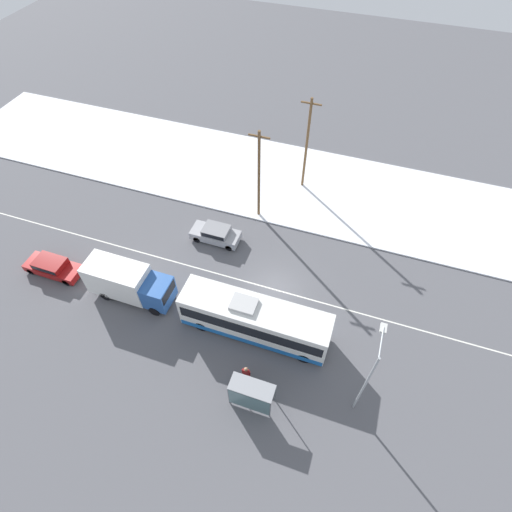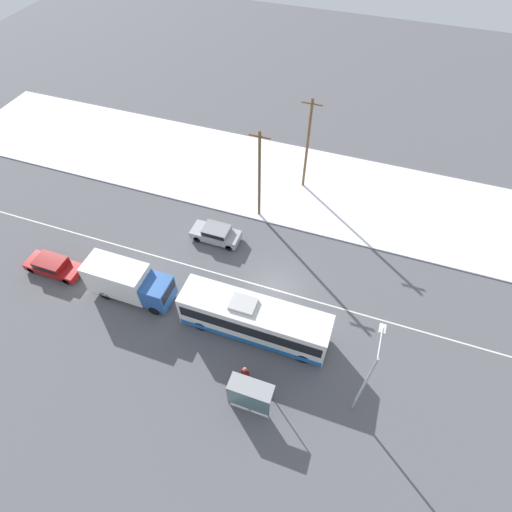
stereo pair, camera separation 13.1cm
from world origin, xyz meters
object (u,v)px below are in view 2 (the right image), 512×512
pedestrian_at_stop (245,372)px  bus_shelter (249,395)px  city_bus (254,319)px  utility_pole_snowlot (307,144)px  box_truck (128,281)px  streetlamp (368,373)px  parked_car_near_truck (53,265)px  utility_pole_roadside (259,175)px  sedan_car (216,233)px

pedestrian_at_stop → bus_shelter: (0.88, -1.59, 0.66)m
city_bus → utility_pole_snowlot: size_ratio=1.15×
city_bus → utility_pole_snowlot: (-0.84, 17.13, 3.22)m
box_truck → streetlamp: (18.18, -2.71, 2.83)m
bus_shelter → streetlamp: 7.46m
box_truck → parked_car_near_truck: size_ratio=1.42×
utility_pole_snowlot → city_bus: bearing=-87.2°
streetlamp → utility_pole_roadside: size_ratio=0.81×
parked_car_near_truck → pedestrian_at_stop: 18.52m
sedan_car → bus_shelter: (7.74, -12.82, 0.88)m
box_truck → streetlamp: streetlamp is taller
utility_pole_snowlot → parked_car_near_truck: bearing=-134.1°
box_truck → streetlamp: 18.59m
sedan_car → parked_car_near_truck: sedan_car is taller
parked_car_near_truck → pedestrian_at_stop: (18.17, -3.55, 0.25)m
sedan_car → pedestrian_at_stop: pedestrian_at_stop is taller
box_truck → utility_pole_roadside: utility_pole_roadside is taller
box_truck → utility_pole_roadside: (6.60, 11.81, 2.94)m
utility_pole_roadside → pedestrian_at_stop: bearing=-74.4°
parked_car_near_truck → pedestrian_at_stop: pedestrian_at_stop is taller
sedan_car → bus_shelter: 15.00m
city_bus → pedestrian_at_stop: bearing=-80.1°
city_bus → sedan_car: 9.83m
streetlamp → city_bus: bearing=160.7°
box_truck → utility_pole_snowlot: utility_pole_snowlot is taller
city_bus → parked_car_near_truck: bearing=-179.6°
sedan_car → streetlamp: bearing=143.8°
streetlamp → utility_pole_snowlot: (-8.76, 19.90, 0.31)m
city_bus → pedestrian_at_stop: size_ratio=6.51×
parked_car_near_truck → box_truck: bearing=0.4°
sedan_car → pedestrian_at_stop: (6.86, -11.23, 0.22)m
bus_shelter → streetlamp: (6.41, 2.49, 2.91)m
city_bus → utility_pole_roadside: (-3.65, 11.75, 3.03)m
sedan_car → utility_pole_snowlot: (5.38, 9.56, 4.09)m
pedestrian_at_stop → city_bus: bearing=99.9°
pedestrian_at_stop → streetlamp: bearing=7.0°
parked_car_near_truck → utility_pole_roadside: (13.88, 11.86, 3.93)m
utility_pole_roadside → parked_car_near_truck: bearing=-139.5°
parked_car_near_truck → bus_shelter: (19.05, -5.14, 0.91)m
sedan_car → bus_shelter: bearing=121.1°
pedestrian_at_stop → bus_shelter: size_ratio=0.58×
parked_car_near_truck → utility_pole_roadside: bearing=40.5°
box_truck → parked_car_near_truck: box_truck is taller
city_bus → sedan_car: city_bus is taller
bus_shelter → streetlamp: streetlamp is taller
sedan_car → bus_shelter: bus_shelter is taller
box_truck → utility_pole_snowlot: size_ratio=0.71×
bus_shelter → utility_pole_snowlot: bearing=96.0°
utility_pole_roadside → box_truck: bearing=-119.2°
utility_pole_roadside → city_bus: bearing=-72.7°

